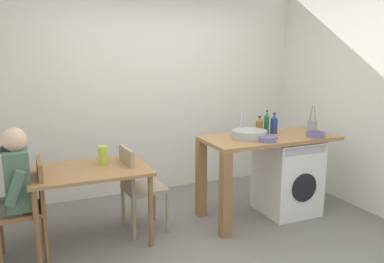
{
  "coord_description": "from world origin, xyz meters",
  "views": [
    {
      "loc": [
        -1.46,
        -3.07,
        1.79
      ],
      "look_at": [
        0.05,
        0.45,
        1.03
      ],
      "focal_mm": 35.6,
      "sensor_mm": 36.0,
      "label": 1
    }
  ],
  "objects": [
    {
      "name": "ground_plane",
      "position": [
        0.0,
        0.0,
        0.0
      ],
      "size": [
        5.46,
        5.46,
        0.0
      ],
      "primitive_type": "plane",
      "color": "slate"
    },
    {
      "name": "wall_back",
      "position": [
        0.0,
        1.75,
        1.35
      ],
      "size": [
        4.6,
        0.1,
        2.7
      ],
      "primitive_type": "cube",
      "color": "silver",
      "rests_on": "ground_plane"
    },
    {
      "name": "wall_counter_side",
      "position": [
        2.15,
        0.0,
        1.35
      ],
      "size": [
        0.1,
        3.8,
        2.7
      ],
      "primitive_type": "cube",
      "color": "silver",
      "rests_on": "ground_plane"
    },
    {
      "name": "dining_table",
      "position": [
        -0.98,
        0.52,
        0.64
      ],
      "size": [
        1.1,
        0.76,
        0.74
      ],
      "color": "#9E7042",
      "rests_on": "ground_plane"
    },
    {
      "name": "chair_person_seat",
      "position": [
        -1.53,
        0.42,
        0.51
      ],
      "size": [
        0.41,
        0.41,
        0.9
      ],
      "rotation": [
        0.0,
        0.0,
        1.59
      ],
      "color": "olive",
      "rests_on": "ground_plane"
    },
    {
      "name": "chair_opposite",
      "position": [
        -0.51,
        0.57,
        0.51
      ],
      "size": [
        0.43,
        0.43,
        0.9
      ],
      "rotation": [
        0.0,
        0.0,
        -1.5
      ],
      "color": "gray",
      "rests_on": "ground_plane"
    },
    {
      "name": "seated_person",
      "position": [
        -1.69,
        0.42,
        0.67
      ],
      "size": [
        0.5,
        0.51,
        1.2
      ],
      "rotation": [
        0.0,
        0.0,
        1.59
      ],
      "color": "#595651",
      "rests_on": "ground_plane"
    },
    {
      "name": "kitchen_counter",
      "position": [
        0.74,
        0.38,
        0.76
      ],
      "size": [
        1.5,
        0.68,
        0.92
      ],
      "color": "#9E7042",
      "rests_on": "ground_plane"
    },
    {
      "name": "washing_machine",
      "position": [
        1.22,
        0.38,
        0.43
      ],
      "size": [
        0.6,
        0.61,
        0.86
      ],
      "color": "white",
      "rests_on": "ground_plane"
    },
    {
      "name": "sink_basin",
      "position": [
        0.69,
        0.38,
        0.97
      ],
      "size": [
        0.38,
        0.38,
        0.09
      ],
      "primitive_type": "cylinder",
      "color": "#9EA0A5",
      "rests_on": "kitchen_counter"
    },
    {
      "name": "tap",
      "position": [
        0.69,
        0.56,
        1.06
      ],
      "size": [
        0.02,
        0.02,
        0.28
      ],
      "primitive_type": "cylinder",
      "color": "#B2B2B7",
      "rests_on": "kitchen_counter"
    },
    {
      "name": "bottle_tall_green",
      "position": [
        0.91,
        0.51,
        1.02
      ],
      "size": [
        0.08,
        0.08,
        0.21
      ],
      "color": "brown",
      "rests_on": "kitchen_counter"
    },
    {
      "name": "bottle_squat_brown",
      "position": [
        1.02,
        0.54,
        1.04
      ],
      "size": [
        0.06,
        0.06,
        0.27
      ],
      "color": "#19592D",
      "rests_on": "kitchen_counter"
    },
    {
      "name": "bottle_clear_small",
      "position": [
        1.1,
        0.5,
        1.03
      ],
      "size": [
        0.08,
        0.08,
        0.24
      ],
      "color": "navy",
      "rests_on": "kitchen_counter"
    },
    {
      "name": "mixing_bowl",
      "position": [
        0.79,
        0.18,
        0.95
      ],
      "size": [
        0.19,
        0.19,
        0.05
      ],
      "color": "slate",
      "rests_on": "kitchen_counter"
    },
    {
      "name": "utensil_crock",
      "position": [
        1.59,
        0.43,
        0.99
      ],
      "size": [
        0.11,
        0.11,
        0.3
      ],
      "color": "gray",
      "rests_on": "kitchen_counter"
    },
    {
      "name": "colander",
      "position": [
        1.41,
        0.16,
        0.95
      ],
      "size": [
        0.2,
        0.2,
        0.06
      ],
      "color": "slate",
      "rests_on": "kitchen_counter"
    },
    {
      "name": "vase",
      "position": [
        -0.83,
        0.62,
        0.83
      ],
      "size": [
        0.09,
        0.09,
        0.18
      ],
      "primitive_type": "cylinder",
      "color": "#A8C63D",
      "rests_on": "dining_table"
    },
    {
      "name": "scissors",
      "position": [
        0.91,
        0.28,
        0.92
      ],
      "size": [
        0.15,
        0.06,
        0.01
      ],
      "color": "#B2B2B7",
      "rests_on": "kitchen_counter"
    }
  ]
}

